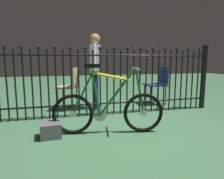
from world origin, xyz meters
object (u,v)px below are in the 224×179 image
Objects in this scene: chair_navy at (158,82)px; display_crate at (51,130)px; bicycle at (108,110)px; person_visitor at (95,65)px; chair_tan at (71,84)px.

chair_navy is 2.72m from display_crate.
person_visitor reaches higher than bicycle.
person_visitor is at bearing -1.72° from chair_tan.
chair_navy reaches higher than display_crate.
bicycle is 0.99× the size of person_visitor.
chair_tan is 3.26× the size of display_crate.
display_crate is at bearing -103.78° from chair_tan.
bicycle is at bearing -135.53° from chair_navy.
bicycle is 5.78× the size of display_crate.
person_visitor is at bearing 58.61° from display_crate.
display_crate is at bearing 176.09° from bicycle.
person_visitor is (0.07, 1.41, 0.55)m from bicycle.
chair_tan is (-0.42, 1.43, 0.19)m from bicycle.
chair_navy is 1.50m from person_visitor.
person_visitor is 1.78m from display_crate.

